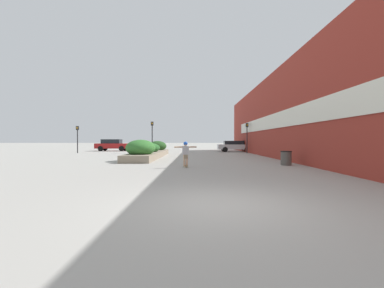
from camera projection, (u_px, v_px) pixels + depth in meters
ground_plane at (221, 204)px, 5.87m from camera, size 300.00×300.00×0.00m
building_wall_right at (278, 115)px, 20.66m from camera, size 0.67×41.58×7.11m
planter_box at (149, 151)px, 22.10m from camera, size 2.11×12.26×1.52m
skateboard at (186, 166)px, 13.97m from camera, size 0.29×0.60×0.10m
skateboarder at (186, 151)px, 13.96m from camera, size 1.22×0.33×1.31m
trash_bin at (286, 158)px, 15.18m from camera, size 0.65×0.65×0.84m
car_leftmost at (113, 145)px, 36.01m from camera, size 4.66×1.99×1.63m
car_center_left at (235, 146)px, 33.30m from camera, size 4.47×1.93×1.43m
traffic_light_left at (152, 132)px, 29.77m from camera, size 0.28×0.30×3.66m
traffic_light_right at (247, 133)px, 29.47m from camera, size 0.28×0.30×3.46m
traffic_light_far_left at (77, 134)px, 29.96m from camera, size 0.28×0.30×3.16m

